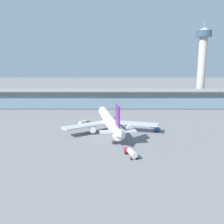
{
  "coord_description": "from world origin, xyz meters",
  "views": [
    {
      "loc": [
        0.13,
        -109.03,
        32.31
      ],
      "look_at": [
        0.0,
        18.56,
        7.63
      ],
      "focal_mm": 37.81,
      "sensor_mm": 36.0,
      "label": 1
    }
  ],
  "objects": [
    {
      "name": "control_tower",
      "position": [
        73.35,
        86.77,
        36.95
      ],
      "size": [
        12.0,
        12.0,
        67.65
      ],
      "color": "#B2ADA3",
      "rests_on": "ground"
    },
    {
      "name": "terminal_building",
      "position": [
        0.0,
        71.4,
        7.87
      ],
      "size": [
        183.6,
        12.8,
        15.2
      ],
      "color": "#B2ADA3",
      "rests_on": "ground"
    },
    {
      "name": "safety_cone_alpha",
      "position": [
        -14.75,
        -14.13,
        0.32
      ],
      "size": [
        0.62,
        0.62,
        0.7
      ],
      "color": "orange",
      "rests_on": "ground"
    },
    {
      "name": "safety_cone_bravo",
      "position": [
        -13.15,
        -13.74,
        0.32
      ],
      "size": [
        0.62,
        0.62,
        0.7
      ],
      "color": "orange",
      "rests_on": "ground"
    },
    {
      "name": "service_truck_under_wing_olive",
      "position": [
        -15.59,
        18.59,
        1.71
      ],
      "size": [
        6.18,
        8.6,
        2.95
      ],
      "color": "olive",
      "rests_on": "ground"
    },
    {
      "name": "safety_cone_charlie",
      "position": [
        1.79,
        -12.1,
        0.32
      ],
      "size": [
        0.62,
        0.62,
        0.7
      ],
      "color": "orange",
      "rests_on": "ground"
    },
    {
      "name": "ground_plane",
      "position": [
        0.0,
        0.0,
        0.0
      ],
      "size": [
        1200.0,
        1200.0,
        0.0
      ],
      "primitive_type": "plane",
      "color": "slate"
    },
    {
      "name": "airliner_on_stand",
      "position": [
        -1.08,
        7.45,
        5.22
      ],
      "size": [
        47.33,
        62.16,
        16.59
      ],
      "color": "white",
      "rests_on": "ground"
    },
    {
      "name": "service_truck_mid_apron_red",
      "position": [
        7.05,
        -27.87,
        1.71
      ],
      "size": [
        4.7,
        8.88,
        2.95
      ],
      "color": "#B21E1E",
      "rests_on": "ground"
    },
    {
      "name": "service_truck_near_nose_blue",
      "position": [
        22.59,
        9.76,
        1.71
      ],
      "size": [
        2.95,
        8.73,
        2.95
      ],
      "color": "#234C9E",
      "rests_on": "ground"
    }
  ]
}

